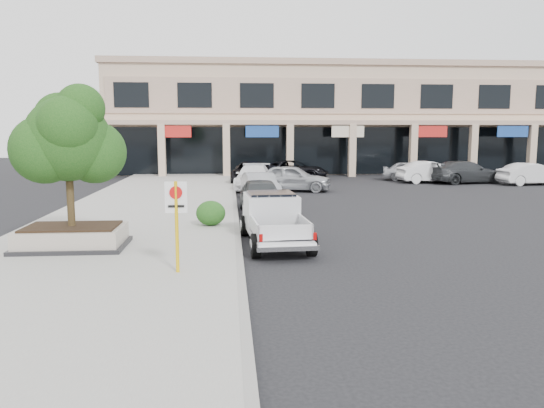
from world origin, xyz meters
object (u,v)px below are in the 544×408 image
at_px(curb_car_d, 251,172).
at_px(lot_car_a, 292,178).
at_px(planter_tree, 73,140).
at_px(lot_car_b, 431,172).
at_px(pickup_truck, 275,220).
at_px(curb_car_c, 254,177).
at_px(lot_car_e, 412,171).
at_px(planter, 73,237).
at_px(curb_car_b, 260,186).
at_px(curb_car_a, 261,196).
at_px(lot_car_c, 466,172).
at_px(lot_car_d, 294,170).
at_px(no_parking_sign, 176,214).
at_px(lot_car_f, 532,174).

bearing_deg(curb_car_d, lot_car_a, -60.35).
bearing_deg(curb_car_d, planter_tree, -100.49).
relative_size(planter_tree, lot_car_b, 0.87).
relative_size(pickup_truck, curb_car_c, 0.98).
distance_m(curb_car_c, lot_car_e, 12.73).
height_order(planter, curb_car_b, curb_car_b).
xyz_separation_m(curb_car_a, lot_car_c, (15.17, 12.34, 0.02)).
relative_size(curb_car_a, curb_car_c, 0.85).
xyz_separation_m(lot_car_a, lot_car_d, (1.02, 7.41, -0.08)).
relative_size(curb_car_c, lot_car_b, 1.15).
relative_size(pickup_truck, curb_car_d, 0.95).
bearing_deg(curb_car_a, no_parking_sign, -106.57).
bearing_deg(lot_car_d, curb_car_c, 169.29).
relative_size(planter, curb_car_d, 0.59).
xyz_separation_m(curb_car_d, lot_car_b, (12.71, -0.89, 0.00)).
bearing_deg(planter, lot_car_a, 61.41).
distance_m(planter_tree, lot_car_c, 28.95).
bearing_deg(curb_car_a, lot_car_c, 37.22).
relative_size(lot_car_a, lot_car_f, 1.06).
bearing_deg(no_parking_sign, lot_car_a, 74.79).
bearing_deg(curb_car_c, pickup_truck, -83.00).
xyz_separation_m(curb_car_b, lot_car_e, (11.77, 9.80, 0.01)).
bearing_deg(lot_car_a, lot_car_d, 5.35).
bearing_deg(pickup_truck, planter, -178.21).
xyz_separation_m(planter_tree, curb_car_c, (6.19, 17.05, -2.65)).
distance_m(no_parking_sign, lot_car_c, 28.98).
relative_size(curb_car_a, lot_car_e, 1.06).
bearing_deg(planter_tree, curb_car_d, 73.52).
bearing_deg(lot_car_f, curb_car_d, 75.97).
xyz_separation_m(planter_tree, lot_car_c, (21.22, 19.50, -2.63)).
bearing_deg(curb_car_c, planter, -102.89).
height_order(no_parking_sign, lot_car_b, no_parking_sign).
distance_m(planter_tree, curb_car_b, 13.66).
bearing_deg(lot_car_e, curb_car_a, 159.20).
xyz_separation_m(curb_car_b, curb_car_d, (-0.13, 9.02, 0.05)).
height_order(curb_car_d, lot_car_c, lot_car_c).
distance_m(curb_car_b, lot_car_f, 19.88).
bearing_deg(curb_car_a, planter, -132.12).
xyz_separation_m(curb_car_c, lot_car_c, (15.03, 2.46, 0.02)).
height_order(curb_car_a, lot_car_f, curb_car_a).
bearing_deg(lot_car_e, pickup_truck, 169.47).
relative_size(pickup_truck, lot_car_f, 1.15).
xyz_separation_m(pickup_truck, lot_car_d, (3.37, 22.58, -0.08)).
bearing_deg(planter, curb_car_b, 61.78).
distance_m(lot_car_a, lot_car_e, 11.34).
relative_size(planter, lot_car_c, 0.59).
bearing_deg(lot_car_e, planter, 159.03).
distance_m(lot_car_e, lot_car_f, 7.98).
bearing_deg(lot_car_c, pickup_truck, 129.68).
bearing_deg(planter, lot_car_b, 46.61).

